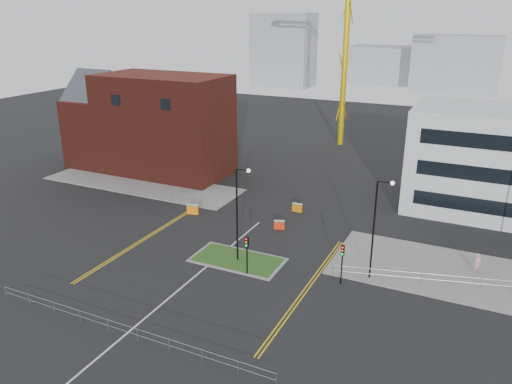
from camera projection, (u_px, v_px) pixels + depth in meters
ground at (171, 296)px, 40.95m from camera, size 200.00×200.00×0.00m
pavement_left at (142, 184)px, 67.72m from camera, size 28.00×8.00×0.12m
pavement_right at (470, 277)px, 43.89m from camera, size 24.00×10.00×0.12m
island_kerb at (238, 260)px, 46.92m from camera, size 8.60×4.60×0.08m
grass_island at (238, 260)px, 46.91m from camera, size 8.00×4.00×0.12m
brick_building at (147, 124)px, 71.72m from camera, size 24.20×10.07×14.24m
streetlamp_island at (239, 207)px, 45.01m from camera, size 1.46×0.36×9.18m
streetlamp_right_near at (377, 222)px, 41.84m from camera, size 1.46×0.36×9.18m
traffic_light_island at (247, 248)px, 43.53m from camera, size 0.28×0.33×3.65m
traffic_light_right at (342, 257)px, 41.99m from camera, size 0.28×0.33×3.65m
railing_front at (122, 327)px, 35.59m from camera, size 24.05×0.05×1.10m
railing_left at (181, 198)px, 60.44m from camera, size 6.05×0.05×1.10m
railing_right at (451, 279)px, 42.13m from camera, size 19.05×5.05×1.10m
centre_line at (184, 285)px, 42.64m from camera, size 0.15×30.00×0.01m
yellow_left_a at (155, 232)px, 53.09m from camera, size 0.12×24.00×0.01m
yellow_left_b at (157, 232)px, 52.97m from camera, size 0.12×24.00×0.01m
yellow_right_a at (305, 288)px, 42.19m from camera, size 0.12×20.00×0.01m
yellow_right_b at (309, 289)px, 42.07m from camera, size 0.12×20.00×0.01m
skyline_a at (284, 50)px, 155.34m from camera, size 18.00×12.00×22.00m
skyline_b at (456, 64)px, 144.56m from camera, size 24.00×12.00×16.00m
skyline_d at (399, 65)px, 161.03m from camera, size 30.00×12.00×12.00m
pedestrian at (478, 264)px, 44.24m from camera, size 0.82×0.82×1.92m
barrier_left at (193, 209)px, 57.57m from camera, size 1.39×0.74×1.12m
barrier_mid at (279, 224)px, 53.59m from camera, size 1.19×0.74×0.95m
barrier_right at (297, 207)px, 58.27m from camera, size 1.18×0.40×0.99m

